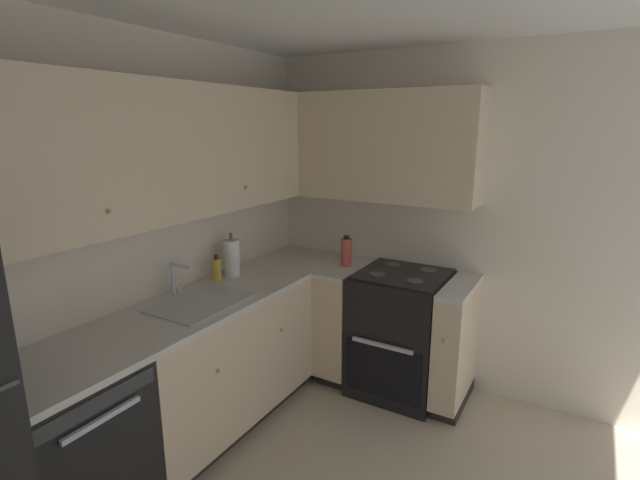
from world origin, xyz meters
TOP-DOWN VIEW (x-y plane):
  - wall_back at (0.00, 1.55)m, footprint 3.54×0.05m
  - wall_right at (1.75, 0.00)m, footprint 0.05×3.16m
  - dishwasher at (-0.57, 1.23)m, footprint 0.60×0.63m
  - lower_cabinets_back at (0.43, 1.23)m, footprint 1.38×0.62m
  - countertop_back at (0.43, 1.23)m, footprint 2.59×0.60m
  - lower_cabinets_right at (1.42, 0.45)m, footprint 0.62×1.07m
  - countertop_right at (1.42, 0.45)m, footprint 0.60×1.07m
  - oven_range at (1.44, 0.36)m, footprint 0.68×0.62m
  - upper_cabinets_back at (0.27, 1.37)m, footprint 2.27×0.34m
  - upper_cabinets_right at (1.56, 0.72)m, footprint 0.32×1.62m
  - sink at (0.31, 1.20)m, footprint 0.57×0.40m
  - faucet at (0.32, 1.41)m, footprint 0.07×0.16m
  - soap_bottle at (0.68, 1.41)m, footprint 0.06×0.06m
  - paper_towel_roll at (0.81, 1.39)m, footprint 0.11×0.11m
  - oil_bottle at (1.42, 0.80)m, footprint 0.08×0.08m

SIDE VIEW (x-z plane):
  - dishwasher at x=-0.57m, z-range 0.00..0.86m
  - lower_cabinets_back at x=0.43m, z-range 0.00..0.86m
  - lower_cabinets_right at x=1.42m, z-range 0.00..0.86m
  - oven_range at x=1.44m, z-range -0.07..0.98m
  - sink at x=0.31m, z-range 0.81..0.90m
  - countertop_back at x=0.43m, z-range 0.86..0.90m
  - countertop_right at x=1.42m, z-range 0.86..0.90m
  - soap_bottle at x=0.68m, z-range 0.88..1.06m
  - oil_bottle at x=1.42m, z-range 0.89..1.12m
  - paper_towel_roll at x=0.81m, z-range 0.87..1.18m
  - faucet at x=0.32m, z-range 0.92..1.13m
  - wall_back at x=0.00m, z-range 0.00..2.46m
  - wall_right at x=1.75m, z-range 0.00..2.46m
  - upper_cabinets_back at x=0.27m, z-range 1.40..2.16m
  - upper_cabinets_right at x=1.56m, z-range 1.40..2.16m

